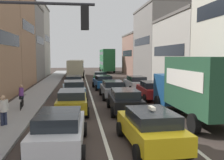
{
  "coord_description": "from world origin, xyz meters",
  "views": [
    {
      "loc": [
        -2.78,
        -8.97,
        3.62
      ],
      "look_at": [
        0.0,
        12.0,
        1.6
      ],
      "focal_mm": 40.37,
      "sensor_mm": 36.0,
      "label": 1
    }
  ],
  "objects_px": {
    "sedan_left_lane_fourth": "(74,82)",
    "hatchback_centre_lane_third": "(113,89)",
    "wagon_left_lane_second": "(72,101)",
    "traffic_light_pole": "(29,50)",
    "sedan_centre_lane_fifth": "(100,77)",
    "sedan_left_lane_front": "(60,129)",
    "taxi_centre_lane_front": "(150,127)",
    "wagon_right_lane_far": "(136,83)",
    "sedan_left_lane_third": "(73,89)",
    "sedan_right_lane_behind_truck": "(152,90)",
    "bus_far_queue_secondary": "(107,60)",
    "cyclist_on_sidewalk": "(22,98)",
    "bus_mid_queue_primary": "(76,67)",
    "pedestrian_near_kerb": "(3,109)",
    "removalist_box_truck": "(196,86)",
    "sedan_centre_lane_second": "(125,100)",
    "coupe_centre_lane_fourth": "(103,82)"
  },
  "relations": [
    {
      "from": "hatchback_centre_lane_third",
      "to": "bus_far_queue_secondary",
      "type": "relative_size",
      "value": 0.41
    },
    {
      "from": "taxi_centre_lane_front",
      "to": "bus_far_queue_secondary",
      "type": "relative_size",
      "value": 0.42
    },
    {
      "from": "wagon_right_lane_far",
      "to": "wagon_left_lane_second",
      "type": "bearing_deg",
      "value": 145.99
    },
    {
      "from": "sedan_left_lane_front",
      "to": "wagon_left_lane_second",
      "type": "height_order",
      "value": "same"
    },
    {
      "from": "traffic_light_pole",
      "to": "taxi_centre_lane_front",
      "type": "relative_size",
      "value": 1.26
    },
    {
      "from": "sedan_right_lane_behind_truck",
      "to": "sedan_left_lane_third",
      "type": "bearing_deg",
      "value": 78.21
    },
    {
      "from": "hatchback_centre_lane_third",
      "to": "bus_mid_queue_primary",
      "type": "height_order",
      "value": "bus_mid_queue_primary"
    },
    {
      "from": "traffic_light_pole",
      "to": "sedan_left_lane_front",
      "type": "xyz_separation_m",
      "value": [
        0.9,
        0.75,
        -3.02
      ]
    },
    {
      "from": "traffic_light_pole",
      "to": "sedan_left_lane_fourth",
      "type": "relative_size",
      "value": 1.26
    },
    {
      "from": "sedan_right_lane_behind_truck",
      "to": "hatchback_centre_lane_third",
      "type": "bearing_deg",
      "value": 72.14
    },
    {
      "from": "removalist_box_truck",
      "to": "sedan_centre_lane_second",
      "type": "bearing_deg",
      "value": 53.66
    },
    {
      "from": "sedan_left_lane_third",
      "to": "sedan_left_lane_fourth",
      "type": "height_order",
      "value": "same"
    },
    {
      "from": "taxi_centre_lane_front",
      "to": "coupe_centre_lane_fourth",
      "type": "height_order",
      "value": "taxi_centre_lane_front"
    },
    {
      "from": "removalist_box_truck",
      "to": "bus_far_queue_secondary",
      "type": "relative_size",
      "value": 0.73
    },
    {
      "from": "hatchback_centre_lane_third",
      "to": "sedan_right_lane_behind_truck",
      "type": "relative_size",
      "value": 0.99
    },
    {
      "from": "wagon_left_lane_second",
      "to": "traffic_light_pole",
      "type": "bearing_deg",
      "value": 170.41
    },
    {
      "from": "wagon_left_lane_second",
      "to": "hatchback_centre_lane_third",
      "type": "relative_size",
      "value": 1.0
    },
    {
      "from": "taxi_centre_lane_front",
      "to": "sedan_left_lane_front",
      "type": "bearing_deg",
      "value": 84.4
    },
    {
      "from": "sedan_left_lane_fourth",
      "to": "sedan_left_lane_front",
      "type": "bearing_deg",
      "value": -179.09
    },
    {
      "from": "wagon_right_lane_far",
      "to": "sedan_centre_lane_fifth",
      "type": "bearing_deg",
      "value": 19.77
    },
    {
      "from": "taxi_centre_lane_front",
      "to": "sedan_centre_lane_second",
      "type": "bearing_deg",
      "value": -3.58
    },
    {
      "from": "sedan_left_lane_third",
      "to": "coupe_centre_lane_fourth",
      "type": "xyz_separation_m",
      "value": [
        3.13,
        5.58,
        0.0
      ]
    },
    {
      "from": "taxi_centre_lane_front",
      "to": "sedan_left_lane_third",
      "type": "relative_size",
      "value": 0.99
    },
    {
      "from": "sedan_right_lane_behind_truck",
      "to": "wagon_right_lane_far",
      "type": "height_order",
      "value": "same"
    },
    {
      "from": "sedan_centre_lane_fifth",
      "to": "bus_mid_queue_primary",
      "type": "height_order",
      "value": "bus_mid_queue_primary"
    },
    {
      "from": "cyclist_on_sidewalk",
      "to": "sedan_left_lane_fourth",
      "type": "bearing_deg",
      "value": -23.77
    },
    {
      "from": "hatchback_centre_lane_third",
      "to": "bus_mid_queue_primary",
      "type": "distance_m",
      "value": 22.86
    },
    {
      "from": "sedan_left_lane_fourth",
      "to": "hatchback_centre_lane_third",
      "type": "bearing_deg",
      "value": -148.86
    },
    {
      "from": "wagon_left_lane_second",
      "to": "cyclist_on_sidewalk",
      "type": "bearing_deg",
      "value": 69.65
    },
    {
      "from": "bus_mid_queue_primary",
      "to": "cyclist_on_sidewalk",
      "type": "relative_size",
      "value": 6.12
    },
    {
      "from": "wagon_left_lane_second",
      "to": "wagon_right_lane_far",
      "type": "xyz_separation_m",
      "value": [
        6.46,
        10.03,
        0.0
      ]
    },
    {
      "from": "hatchback_centre_lane_third",
      "to": "sedan_centre_lane_fifth",
      "type": "distance_m",
      "value": 12.6
    },
    {
      "from": "wagon_right_lane_far",
      "to": "pedestrian_near_kerb",
      "type": "xyz_separation_m",
      "value": [
        -9.81,
        -12.92,
        0.15
      ]
    },
    {
      "from": "pedestrian_near_kerb",
      "to": "bus_mid_queue_primary",
      "type": "bearing_deg",
      "value": -50.76
    },
    {
      "from": "wagon_left_lane_second",
      "to": "bus_far_queue_secondary",
      "type": "distance_m",
      "value": 40.99
    },
    {
      "from": "sedan_centre_lane_fifth",
      "to": "bus_far_queue_secondary",
      "type": "relative_size",
      "value": 0.42
    },
    {
      "from": "hatchback_centre_lane_third",
      "to": "bus_far_queue_secondary",
      "type": "distance_m",
      "value": 35.1
    },
    {
      "from": "wagon_left_lane_second",
      "to": "sedan_left_lane_fourth",
      "type": "bearing_deg",
      "value": 0.62
    },
    {
      "from": "taxi_centre_lane_front",
      "to": "cyclist_on_sidewalk",
      "type": "height_order",
      "value": "cyclist_on_sidewalk"
    },
    {
      "from": "traffic_light_pole",
      "to": "removalist_box_truck",
      "type": "bearing_deg",
      "value": 27.31
    },
    {
      "from": "removalist_box_truck",
      "to": "sedan_left_lane_front",
      "type": "distance_m",
      "value": 8.12
    },
    {
      "from": "pedestrian_near_kerb",
      "to": "sedan_centre_lane_fifth",
      "type": "bearing_deg",
      "value": -62.31
    },
    {
      "from": "cyclist_on_sidewalk",
      "to": "sedan_right_lane_behind_truck",
      "type": "bearing_deg",
      "value": -78.47
    },
    {
      "from": "removalist_box_truck",
      "to": "sedan_left_lane_third",
      "type": "distance_m",
      "value": 11.23
    },
    {
      "from": "sedan_left_lane_front",
      "to": "sedan_right_lane_behind_truck",
      "type": "distance_m",
      "value": 12.61
    },
    {
      "from": "wagon_left_lane_second",
      "to": "sedan_left_lane_third",
      "type": "distance_m",
      "value": 5.97
    },
    {
      "from": "wagon_left_lane_second",
      "to": "sedan_left_lane_third",
      "type": "height_order",
      "value": "same"
    },
    {
      "from": "pedestrian_near_kerb",
      "to": "wagon_left_lane_second",
      "type": "bearing_deg",
      "value": -93.81
    },
    {
      "from": "bus_far_queue_secondary",
      "to": "pedestrian_near_kerb",
      "type": "distance_m",
      "value": 44.47
    },
    {
      "from": "traffic_light_pole",
      "to": "sedan_centre_lane_fifth",
      "type": "xyz_separation_m",
      "value": [
        4.6,
        25.09,
        -3.02
      ]
    }
  ]
}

